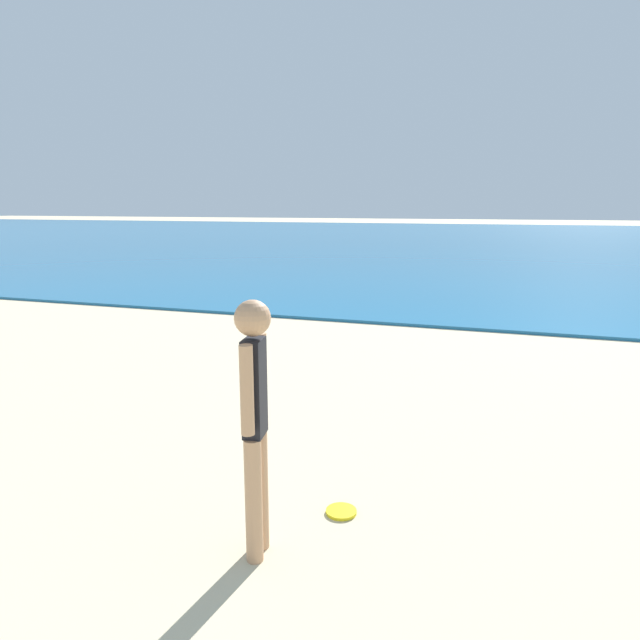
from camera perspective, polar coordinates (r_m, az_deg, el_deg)
The scene contains 3 objects.
water at distance 40.91m, azimuth 15.34°, elevation 7.95°, with size 160.00×60.00×0.06m, color #1E6B9E.
person_standing at distance 3.74m, azimuth -6.61°, elevation -9.53°, with size 0.23×0.40×1.76m.
frisbee at distance 4.61m, azimuth 2.17°, elevation -18.80°, with size 0.24×0.24×0.03m, color yellow.
Camera 1 is at (2.26, 4.02, 2.34)m, focal length 31.62 mm.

